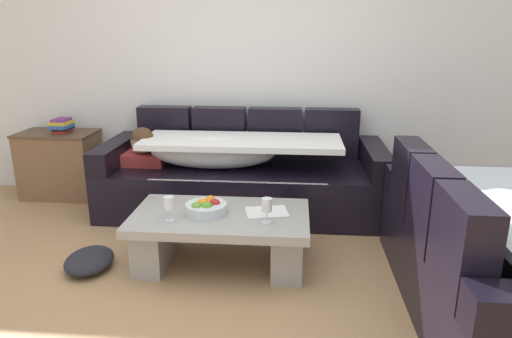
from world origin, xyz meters
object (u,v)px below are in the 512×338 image
side_cabinet (60,164)px  book_stack_on_cabinet (62,125)px  coffee_table (221,233)px  fruit_bowl (206,207)px  wine_glass_near_right (267,206)px  couch_near_window (491,260)px  wine_glass_near_left (169,204)px  open_magazine (267,212)px  couch_along_wall (238,175)px  crumpled_garment (89,260)px

side_cabinet → book_stack_on_cabinet: bearing=2.1°
coffee_table → fruit_bowl: (-0.09, -0.00, 0.18)m
wine_glass_near_right → side_cabinet: side_cabinet is taller
couch_near_window → side_cabinet: bearing=63.5°
coffee_table → wine_glass_near_right: bearing=-21.0°
coffee_table → wine_glass_near_left: wine_glass_near_left is taller
fruit_bowl → open_magazine: size_ratio=1.00×
wine_glass_near_right → couch_near_window: bearing=-13.4°
couch_along_wall → side_cabinet: 1.80m
wine_glass_near_left → book_stack_on_cabinet: book_stack_on_cabinet is taller
wine_glass_near_left → crumpled_garment: size_ratio=0.42×
crumpled_garment → fruit_bowl: bearing=9.7°
couch_along_wall → crumpled_garment: 1.50m
open_magazine → book_stack_on_cabinet: 2.40m
wine_glass_near_left → side_cabinet: bearing=136.3°
side_cabinet → fruit_bowl: bearing=-36.8°
open_magazine → book_stack_on_cabinet: bearing=136.9°
fruit_bowl → open_magazine: (0.41, 0.05, -0.04)m
couch_near_window → crumpled_garment: 2.54m
couch_along_wall → crumpled_garment: bearing=-126.9°
wine_glass_near_right → crumpled_garment: wine_glass_near_right is taller
fruit_bowl → side_cabinet: (-1.69, 1.27, -0.10)m
couch_near_window → side_cabinet: (-3.40, 1.70, -0.01)m
couch_along_wall → side_cabinet: size_ratio=3.43×
couch_along_wall → coffee_table: (0.00, -1.04, -0.09)m
open_magazine → crumpled_garment: open_magazine is taller
couch_along_wall → wine_glass_near_right: (0.33, -1.16, 0.17)m
wine_glass_near_right → open_magazine: 0.20m
book_stack_on_cabinet → couch_along_wall: bearing=-7.5°
coffee_table → open_magazine: size_ratio=4.29×
wine_glass_near_left → book_stack_on_cabinet: (-1.42, 1.41, 0.21)m
coffee_table → fruit_bowl: 0.21m
fruit_bowl → crumpled_garment: fruit_bowl is taller
couch_along_wall → open_magazine: bearing=-72.2°
wine_glass_near_left → wine_glass_near_right: 0.63m
couch_along_wall → coffee_table: size_ratio=2.06×
couch_along_wall → coffee_table: bearing=-89.7°
couch_along_wall → book_stack_on_cabinet: bearing=172.5°
couch_near_window → coffee_table: (-1.61, 0.43, -0.10)m
coffee_table → side_cabinet: 2.19m
fruit_bowl → couch_near_window: bearing=-14.1°
side_cabinet → coffee_table: bearing=-35.3°
wine_glass_near_right → wine_glass_near_left: bearing=-177.8°
couch_near_window → wine_glass_near_left: bearing=81.6°
wine_glass_near_right → book_stack_on_cabinet: (-2.05, 1.39, 0.21)m
couch_near_window → fruit_bowl: (-1.71, 0.43, 0.09)m
coffee_table → fruit_bowl: bearing=-177.2°
side_cabinet → crumpled_garment: bearing=-57.5°
coffee_table → side_cabinet: bearing=144.7°
couch_near_window → fruit_bowl: size_ratio=6.54×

